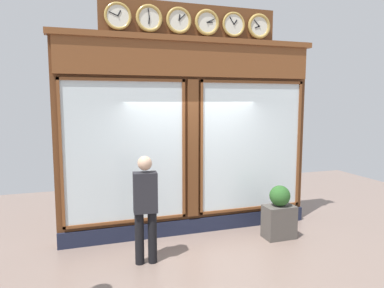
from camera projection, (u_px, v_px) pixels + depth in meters
The scene contains 4 objects.
shop_facade at pixel (190, 134), 6.71m from camera, with size 4.94×0.42×4.23m.
pedestrian at pixel (145, 205), 5.44m from camera, with size 0.38×0.25×1.69m.
planter_box at pixel (279, 222), 6.54m from camera, with size 0.56×0.36×0.61m, color #4C4742.
planter_shrub at pixel (280, 196), 6.48m from camera, with size 0.38×0.38×0.38m, color #285623.
Camera 1 is at (2.06, 6.23, 2.52)m, focal length 33.25 mm.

